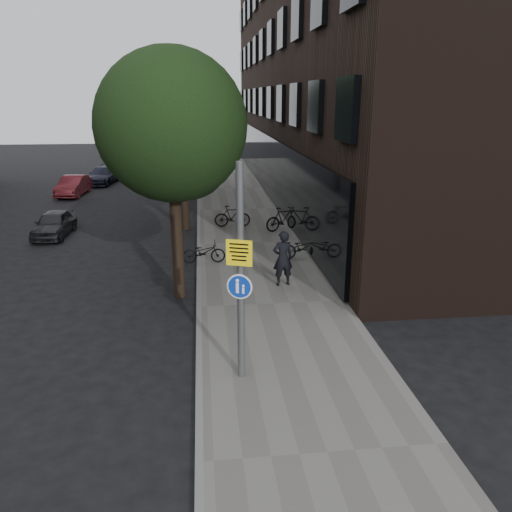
{
  "coord_description": "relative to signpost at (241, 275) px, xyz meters",
  "views": [
    {
      "loc": [
        -1.81,
        -10.48,
        6.12
      ],
      "look_at": [
        -0.4,
        2.25,
        2.0
      ],
      "focal_mm": 35.0,
      "sensor_mm": 36.0,
      "label": 1
    }
  ],
  "objects": [
    {
      "name": "street_tree_far",
      "position": [
        -1.48,
        22.78,
        2.58
      ],
      "size": [
        5.0,
        5.0,
        7.8
      ],
      "color": "black",
      "rests_on": "ground"
    },
    {
      "name": "building_right_dark_brick",
      "position": [
        9.55,
        22.64,
        6.47
      ],
      "size": [
        12.0,
        40.0,
        18.0
      ],
      "primitive_type": "cube",
      "color": "black",
      "rests_on": "ground"
    },
    {
      "name": "parked_bike_facade_near",
      "position": [
        3.05,
        8.23,
        -1.97
      ],
      "size": [
        1.72,
        0.71,
        0.88
      ],
      "primitive_type": "imported",
      "rotation": [
        0.0,
        0.0,
        1.65
      ],
      "color": "black",
      "rests_on": "sidewalk"
    },
    {
      "name": "parked_bike_facade_far",
      "position": [
        2.99,
        12.45,
        -1.86
      ],
      "size": [
        1.91,
        1.18,
        1.11
      ],
      "primitive_type": "imported",
      "rotation": [
        0.0,
        0.0,
        1.95
      ],
      "color": "black",
      "rests_on": "sidewalk"
    },
    {
      "name": "parked_car_far",
      "position": [
        -7.85,
        27.51,
        -1.92
      ],
      "size": [
        2.27,
        4.41,
        1.22
      ],
      "primitive_type": "imported",
      "rotation": [
        0.0,
        0.0,
        -0.14
      ],
      "color": "black",
      "rests_on": "ground"
    },
    {
      "name": "parked_bike_curb_far",
      "position": [
        0.67,
        13.42,
        -1.9
      ],
      "size": [
        1.72,
        0.51,
        1.03
      ],
      "primitive_type": "imported",
      "rotation": [
        0.0,
        0.0,
        1.55
      ],
      "color": "black",
      "rests_on": "sidewalk"
    },
    {
      "name": "street_tree_mid",
      "position": [
        -1.48,
        13.78,
        2.58
      ],
      "size": [
        5.0,
        5.0,
        7.8
      ],
      "color": "black",
      "rests_on": "ground"
    },
    {
      "name": "curb_edge",
      "position": [
        -0.95,
        10.64,
        -2.47
      ],
      "size": [
        0.15,
        60.0,
        0.13
      ],
      "primitive_type": "cube",
      "color": "slate",
      "rests_on": "ground"
    },
    {
      "name": "parked_car_near",
      "position": [
        -7.48,
        13.07,
        -1.95
      ],
      "size": [
        1.5,
        3.47,
        1.16
      ],
      "primitive_type": "imported",
      "rotation": [
        0.0,
        0.0,
        -0.04
      ],
      "color": "black",
      "rests_on": "ground"
    },
    {
      "name": "ground",
      "position": [
        1.05,
        0.64,
        -2.53
      ],
      "size": [
        120.0,
        120.0,
        0.0
      ],
      "primitive_type": "plane",
      "color": "black",
      "rests_on": "ground"
    },
    {
      "name": "street_tree_near",
      "position": [
        -1.48,
        5.28,
        2.57
      ],
      "size": [
        4.4,
        4.4,
        7.5
      ],
      "color": "black",
      "rests_on": "ground"
    },
    {
      "name": "parked_bike_curb_near",
      "position": [
        -0.75,
        8.1,
        -1.99
      ],
      "size": [
        1.61,
        0.56,
        0.84
      ],
      "primitive_type": "imported",
      "rotation": [
        0.0,
        0.0,
        1.57
      ],
      "color": "black",
      "rests_on": "sidewalk"
    },
    {
      "name": "signpost",
      "position": [
        0.0,
        0.0,
        0.0
      ],
      "size": [
        0.53,
        0.21,
        4.78
      ],
      "rotation": [
        0.0,
        0.0,
        -0.34
      ],
      "color": "#595B5E",
      "rests_on": "sidewalk"
    },
    {
      "name": "pedestrian",
      "position": [
        1.82,
        5.5,
        -1.49
      ],
      "size": [
        0.73,
        0.54,
        1.85
      ],
      "primitive_type": "imported",
      "rotation": [
        0.0,
        0.0,
        3.28
      ],
      "color": "black",
      "rests_on": "sidewalk"
    },
    {
      "name": "sidewalk",
      "position": [
        1.3,
        10.64,
        -2.47
      ],
      "size": [
        4.5,
        60.0,
        0.12
      ],
      "primitive_type": "cube",
      "color": "slate",
      "rests_on": "ground"
    },
    {
      "name": "parked_car_mid",
      "position": [
        -8.9,
        22.99,
        -1.9
      ],
      "size": [
        1.66,
        3.94,
        1.27
      ],
      "primitive_type": "imported",
      "rotation": [
        0.0,
        0.0,
        -0.09
      ],
      "color": "#591920",
      "rests_on": "ground"
    }
  ]
}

